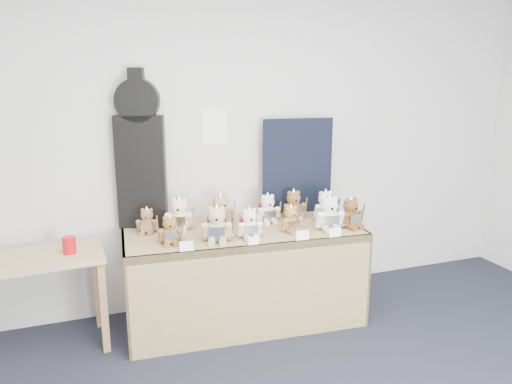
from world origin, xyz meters
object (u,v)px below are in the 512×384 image
object	(u,v)px
teddy_front_left	(217,225)
teddy_back_far_left	(147,222)
teddy_front_far_right	(329,214)
teddy_back_centre_left	(221,211)
teddy_front_end	(351,214)
teddy_back_right	(294,206)
teddy_front_far_left	(170,231)
teddy_front_right	(291,220)
side_table	(40,273)
teddy_back_centre_right	(268,210)
teddy_back_left	(179,215)
red_cup	(69,245)
guitar_case	(140,152)
teddy_front_centre	(250,224)
teddy_back_end	(326,207)
display_table	(246,252)

from	to	relation	value
teddy_front_left	teddy_back_far_left	bearing A→B (deg)	155.91
teddy_front_far_right	teddy_back_centre_left	bearing A→B (deg)	162.96
teddy_front_end	teddy_back_right	distance (m)	0.50
teddy_front_far_left	teddy_front_right	xyz separation A→B (m)	(0.92, -0.04, -0.00)
side_table	teddy_back_centre_right	size ratio (longest dim) A/B	3.37
teddy_back_left	red_cup	bearing A→B (deg)	-152.25
teddy_back_centre_right	teddy_back_centre_left	bearing A→B (deg)	176.60
red_cup	side_table	bearing A→B (deg)	175.04
guitar_case	teddy_front_centre	xyz separation A→B (m)	(0.70, -0.55, -0.50)
red_cup	teddy_back_left	world-z (taller)	teddy_back_left
teddy_back_end	display_table	bearing A→B (deg)	-164.40
teddy_front_left	teddy_back_right	xyz separation A→B (m)	(0.76, 0.34, -0.01)
teddy_front_centre	teddy_front_end	size ratio (longest dim) A/B	0.94
teddy_front_right	teddy_back_left	bearing A→B (deg)	151.77
display_table	teddy_back_left	xyz separation A→B (m)	(-0.46, 0.23, 0.28)
red_cup	teddy_front_end	world-z (taller)	teddy_front_end
teddy_front_right	teddy_back_end	xyz separation A→B (m)	(0.39, 0.19, 0.02)
teddy_front_right	teddy_back_right	world-z (taller)	teddy_back_right
teddy_back_far_left	display_table	bearing A→B (deg)	-1.61
teddy_back_end	teddy_back_far_left	xyz separation A→B (m)	(-1.43, 0.15, -0.02)
guitar_case	teddy_back_left	distance (m)	0.57
display_table	teddy_back_centre_right	world-z (taller)	teddy_back_centre_right
teddy_front_end	teddy_back_centre_left	bearing A→B (deg)	148.41
teddy_back_centre_left	red_cup	bearing A→B (deg)	174.05
red_cup	teddy_front_centre	distance (m)	1.28
display_table	teddy_front_far_right	distance (m)	0.71
teddy_front_right	teddy_back_end	world-z (taller)	teddy_back_end
teddy_front_end	teddy_back_end	xyz separation A→B (m)	(-0.09, 0.25, 0.00)
display_table	teddy_front_centre	world-z (taller)	teddy_front_centre
teddy_back_far_left	teddy_back_centre_left	bearing A→B (deg)	16.40
guitar_case	teddy_back_far_left	world-z (taller)	guitar_case
teddy_front_far_left	teddy_front_centre	world-z (taller)	teddy_front_centre
teddy_front_far_left	teddy_front_end	size ratio (longest dim) A/B	0.86
teddy_front_far_left	teddy_back_right	xyz separation A→B (m)	(1.08, 0.28, 0.01)
guitar_case	red_cup	size ratio (longest dim) A/B	10.13
teddy_front_left	teddy_front_right	size ratio (longest dim) A/B	1.30
side_table	teddy_front_end	bearing A→B (deg)	-10.76
red_cup	teddy_back_far_left	distance (m)	0.58
teddy_front_end	teddy_back_centre_right	world-z (taller)	teddy_front_end
teddy_back_centre_left	side_table	bearing A→B (deg)	172.35
side_table	teddy_back_end	bearing A→B (deg)	-4.65
teddy_front_left	teddy_back_centre_right	bearing A→B (deg)	47.09
teddy_back_end	red_cup	bearing A→B (deg)	-172.01
display_table	teddy_front_end	size ratio (longest dim) A/B	6.89
side_table	red_cup	world-z (taller)	red_cup
teddy_back_right	teddy_front_far_left	bearing A→B (deg)	-160.85
display_table	red_cup	size ratio (longest dim) A/B	15.59
teddy_front_end	teddy_back_far_left	bearing A→B (deg)	156.18
teddy_back_centre_left	teddy_back_centre_right	distance (m)	0.38
teddy_front_centre	side_table	bearing A→B (deg)	174.89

